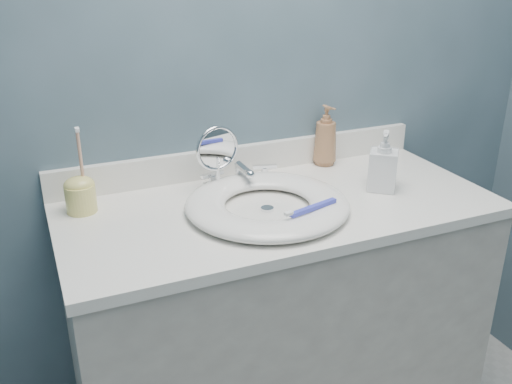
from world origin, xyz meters
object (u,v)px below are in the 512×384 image
toothbrush_holder (80,193)px  soap_bottle_amber (326,135)px  soap_bottle_clear (384,161)px  makeup_mirror (217,156)px

toothbrush_holder → soap_bottle_amber: bearing=4.8°
soap_bottle_clear → toothbrush_holder: size_ratio=0.75×
makeup_mirror → toothbrush_holder: bearing=169.2°
makeup_mirror → soap_bottle_amber: bearing=2.0°
soap_bottle_clear → toothbrush_holder: (-0.84, 0.19, -0.03)m
makeup_mirror → soap_bottle_clear: size_ratio=1.12×
soap_bottle_amber → toothbrush_holder: (-0.79, -0.07, -0.04)m
soap_bottle_clear → makeup_mirror: bearing=-163.0°
soap_bottle_amber → makeup_mirror: bearing=179.6°
soap_bottle_amber → toothbrush_holder: size_ratio=0.84×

